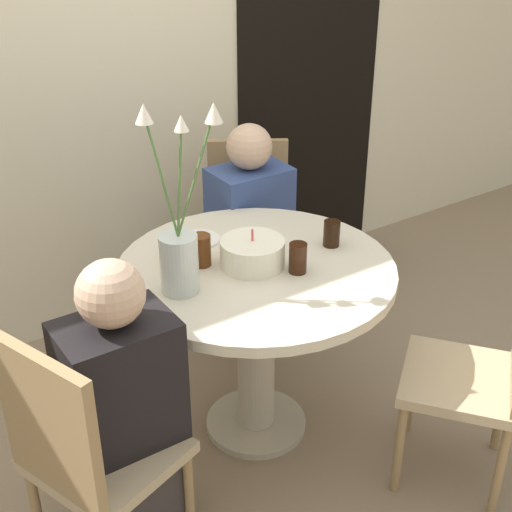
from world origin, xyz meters
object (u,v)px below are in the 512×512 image
(person_woman, at_px, (125,421))
(drink_glass_0, at_px, (201,250))
(flower_vase, at_px, (180,244))
(drink_glass_1, at_px, (332,233))
(chair_far_back, at_px, (488,365))
(chair_left_flank, at_px, (85,449))
(drink_glass_3, at_px, (179,248))
(drink_glass_2, at_px, (298,258))
(side_plate, at_px, (198,239))
(birthday_cake, at_px, (252,253))
(chair_right_flank, at_px, (249,226))
(person_boy, at_px, (250,242))

(person_woman, bearing_deg, drink_glass_0, 35.25)
(flower_vase, xyz_separation_m, drink_glass_1, (0.63, -0.03, -0.12))
(chair_far_back, relative_size, flower_vase, 1.42)
(chair_left_flank, bearing_deg, drink_glass_3, -70.78)
(drink_glass_1, relative_size, drink_glass_3, 0.96)
(chair_left_flank, distance_m, flower_vase, 0.70)
(drink_glass_1, relative_size, drink_glass_2, 0.91)
(flower_vase, height_order, side_plate, flower_vase)
(chair_far_back, xyz_separation_m, birthday_cake, (-0.52, 0.67, 0.29))
(chair_right_flank, bearing_deg, drink_glass_1, -67.04)
(drink_glass_1, height_order, drink_glass_2, drink_glass_2)
(drink_glass_3, bearing_deg, drink_glass_1, -21.49)
(flower_vase, bearing_deg, drink_glass_1, -2.33)
(chair_right_flank, height_order, drink_glass_3, chair_right_flank)
(flower_vase, xyz_separation_m, drink_glass_0, (0.14, 0.12, -0.11))
(chair_far_back, bearing_deg, drink_glass_1, -111.44)
(chair_left_flank, xyz_separation_m, birthday_cake, (0.78, 0.29, 0.29))
(drink_glass_1, bearing_deg, chair_left_flank, -167.32)
(flower_vase, bearing_deg, person_woman, -146.57)
(chair_right_flank, height_order, birthday_cake, chair_right_flank)
(birthday_cake, relative_size, side_plate, 1.40)
(drink_glass_3, bearing_deg, chair_far_back, -49.50)
(chair_left_flank, height_order, person_woman, person_woman)
(side_plate, height_order, drink_glass_0, drink_glass_0)
(drink_glass_2, bearing_deg, chair_far_back, -52.49)
(drink_glass_3, height_order, person_woman, person_woman)
(chair_right_flank, bearing_deg, flower_vase, -104.46)
(flower_vase, height_order, drink_glass_1, flower_vase)
(chair_right_flank, distance_m, drink_glass_2, 0.95)
(chair_right_flank, xyz_separation_m, drink_glass_3, (-0.65, -0.53, 0.30))
(drink_glass_2, distance_m, person_boy, 0.80)
(flower_vase, relative_size, drink_glass_2, 5.71)
(side_plate, bearing_deg, birthday_cake, -77.17)
(person_boy, height_order, person_woman, same)
(drink_glass_2, relative_size, person_woman, 0.10)
(chair_left_flank, bearing_deg, drink_glass_0, -77.39)
(chair_left_flank, xyz_separation_m, chair_far_back, (1.31, -0.39, 0.00))
(birthday_cake, height_order, drink_glass_2, birthday_cake)
(side_plate, bearing_deg, chair_right_flank, 39.77)
(chair_far_back, bearing_deg, drink_glass_0, -87.09)
(chair_far_back, distance_m, birthday_cake, 0.90)
(birthday_cake, height_order, drink_glass_1, birthday_cake)
(birthday_cake, relative_size, drink_glass_3, 2.22)
(drink_glass_1, distance_m, drink_glass_3, 0.58)
(birthday_cake, distance_m, drink_glass_2, 0.17)
(drink_glass_2, bearing_deg, drink_glass_1, 22.09)
(drink_glass_2, height_order, drink_glass_3, drink_glass_2)
(chair_far_back, height_order, drink_glass_0, chair_far_back)
(chair_right_flank, relative_size, person_boy, 0.85)
(side_plate, xyz_separation_m, person_boy, (0.43, 0.29, -0.25))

